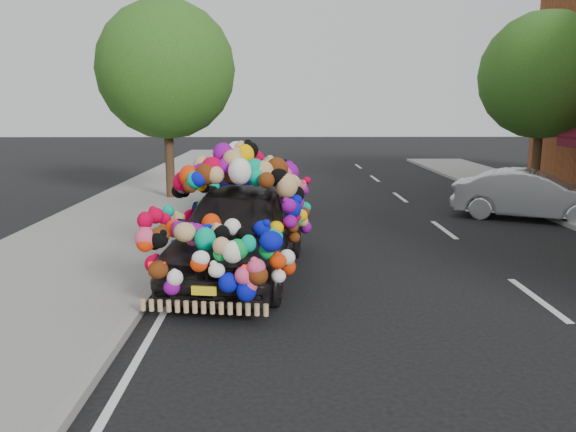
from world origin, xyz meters
name	(u,v)px	position (x,y,z in m)	size (l,w,h in m)	color
ground	(302,300)	(0.00, 0.00, 0.00)	(100.00, 100.00, 0.00)	black
sidewalk	(18,298)	(-4.30, 0.00, 0.06)	(4.00, 60.00, 0.12)	gray
kerb	(147,297)	(-2.35, 0.00, 0.07)	(0.15, 60.00, 0.13)	gray
lane_markings	(537,299)	(3.60, 0.00, 0.01)	(6.00, 50.00, 0.01)	silver
tree_near_sidewalk	(166,70)	(-3.80, 9.50, 4.02)	(4.20, 4.20, 6.13)	#332114
tree_far_b	(543,76)	(8.00, 10.00, 3.89)	(4.00, 4.00, 5.90)	#332114
plush_art_car	(239,210)	(-1.04, 1.38, 1.15)	(2.86, 5.11, 2.24)	black
navy_sedan	(247,195)	(-1.17, 5.91, 0.73)	(2.04, 5.03, 1.46)	#060631
silver_hatchback	(532,195)	(6.24, 6.26, 0.65)	(1.37, 3.93, 1.29)	#B4B7BC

